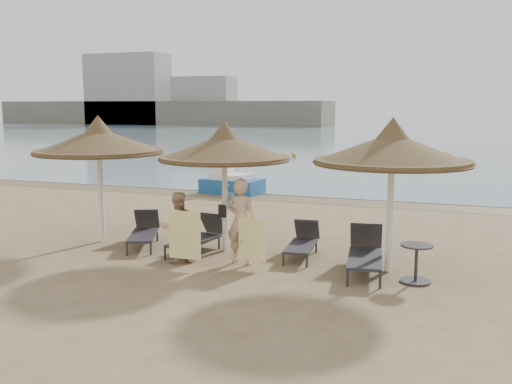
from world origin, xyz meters
TOP-DOWN VIEW (x-y plane):
  - ground at (0.00, 0.00)m, footprint 160.00×160.00m
  - sea at (0.00, 80.00)m, footprint 200.00×140.00m
  - wet_sand_strip at (0.00, 9.40)m, footprint 200.00×1.60m
  - far_shore at (-25.10, 77.82)m, footprint 150.00×54.80m
  - palapa_left at (-3.89, 1.32)m, footprint 3.26×3.26m
  - palapa_center at (-0.56, 1.55)m, footprint 3.15×3.15m
  - palapa_right at (3.37, 1.10)m, footprint 3.28×3.28m
  - lounger_far_left at (-2.68, 1.36)m, footprint 1.28×1.92m
  - lounger_near_left at (-1.09, 1.25)m, footprint 0.87×1.97m
  - lounger_near_right at (1.34, 1.69)m, footprint 0.72×1.78m
  - lounger_far_right at (2.91, 0.94)m, footprint 0.96×2.15m
  - side_table at (3.98, 0.50)m, footprint 0.64×0.64m
  - person_left at (-1.14, 0.22)m, footprint 1.02×0.92m
  - person_right at (0.23, 0.59)m, footprint 1.09×0.77m
  - towel_left at (-0.79, -0.13)m, footprint 0.76×0.03m
  - towel_right at (0.58, 0.34)m, footprint 0.65×0.08m
  - bag_patterned at (-0.56, 1.73)m, footprint 0.30×0.15m
  - bag_dark at (-0.56, 1.39)m, footprint 0.22×0.14m
  - pedal_boat at (-3.79, 9.90)m, footprint 2.47×1.64m
  - buoy_left at (-5.68, 25.58)m, footprint 0.34×0.34m
  - buoy_mid at (3.97, 28.56)m, footprint 0.40×0.40m
  - buoy_extra at (-0.74, 23.14)m, footprint 0.38×0.38m

SIDE VIEW (x-z plane):
  - ground at x=0.00m, z-range 0.00..0.00m
  - wet_sand_strip at x=0.00m, z-range 0.00..0.01m
  - sea at x=0.00m, z-range 0.00..0.03m
  - buoy_left at x=-5.68m, z-range 0.00..0.34m
  - buoy_extra at x=-0.74m, z-range 0.00..0.38m
  - buoy_mid at x=3.97m, z-range 0.00..0.40m
  - lounger_near_right at x=1.34m, z-range -0.04..0.74m
  - side_table at x=3.98m, z-range -0.02..0.75m
  - lounger_far_left at x=-2.68m, z-range -0.04..0.78m
  - lounger_near_left at x=-1.09m, z-range -0.04..0.81m
  - pedal_boat at x=-3.79m, z-range -0.14..0.94m
  - lounger_far_right at x=2.91m, z-range -0.05..0.88m
  - towel_right at x=0.58m, z-range 0.17..1.09m
  - towel_left at x=-0.79m, z-range 0.20..1.26m
  - person_left at x=-1.14m, z-range 0.00..1.85m
  - bag_dark at x=-0.56m, z-range 0.85..1.14m
  - person_right at x=0.23m, z-range 0.00..2.23m
  - bag_patterned at x=-0.56m, z-range 1.02..1.38m
  - palapa_center at x=-0.56m, z-range 0.93..4.05m
  - palapa_left at x=-3.89m, z-range 0.96..4.19m
  - palapa_right at x=3.37m, z-range 0.96..4.21m
  - far_shore at x=-25.10m, z-range -3.09..8.91m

